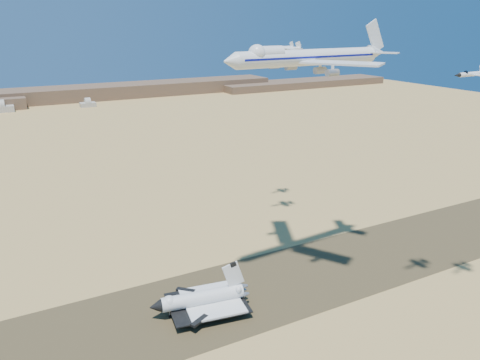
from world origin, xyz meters
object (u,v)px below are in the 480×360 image
shuttle (202,299)px  chase_jet_e (287,48)px  carrier_747 (305,58)px  crew_b (228,314)px  crew_a (226,316)px  chase_jet_f (284,47)px  chase_jet_a (471,74)px  crew_c (229,316)px

shuttle → chase_jet_e: bearing=45.5°
carrier_747 → crew_b: (-37.78, -12.13, -88.81)m
carrier_747 → crew_a: bearing=-165.9°
crew_a → crew_b: bearing=-89.9°
carrier_747 → chase_jet_f: carrier_747 is taller
carrier_747 → chase_jet_e: size_ratio=4.51×
chase_jet_a → chase_jet_e: size_ratio=0.96×
carrier_747 → crew_c: 97.54m
crew_c → chase_jet_a: size_ratio=0.10×
crew_a → carrier_747: bearing=-96.8°
crew_c → chase_jet_a: bearing=-160.4°
crew_b → chase_jet_e: 123.48m
crew_a → crew_c: crew_a is taller
shuttle → crew_c: 11.87m
chase_jet_e → chase_jet_f: size_ratio=1.14×
crew_b → chase_jet_a: (74.87, -28.81, 84.90)m
carrier_747 → chase_jet_a: (37.09, -40.94, -3.91)m
crew_a → chase_jet_e: size_ratio=0.11×
crew_b → chase_jet_f: size_ratio=0.11×
carrier_747 → crew_c: bearing=-164.6°
shuttle → chase_jet_e: (68.42, 51.60, 85.28)m
chase_jet_f → carrier_747: bearing=-124.4°
shuttle → crew_c: bearing=-44.0°
shuttle → crew_b: 11.10m
crew_a → chase_jet_e: bearing=-71.2°
crew_b → chase_jet_e: size_ratio=0.10×
crew_a → chase_jet_a: 117.45m
chase_jet_a → crew_b: bearing=156.0°
crew_b → carrier_747: bearing=-104.9°
crew_c → chase_jet_a: chase_jet_a is taller
crew_c → chase_jet_e: (61.62, 60.45, 89.33)m
shuttle → crew_a: size_ratio=19.86×
crew_a → crew_c: size_ratio=1.16×
shuttle → chase_jet_f: chase_jet_f is taller
carrier_747 → crew_b: size_ratio=45.16×
crew_b → crew_c: (-0.24, -1.26, -0.02)m
crew_b → chase_jet_f: bearing=-75.2°
carrier_747 → crew_a: size_ratio=39.64×
crew_c → chase_jet_e: chase_jet_e is taller
chase_jet_a → chase_jet_f: size_ratio=1.09×
crew_a → chase_jet_f: 140.46m
shuttle → carrier_747: 95.99m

